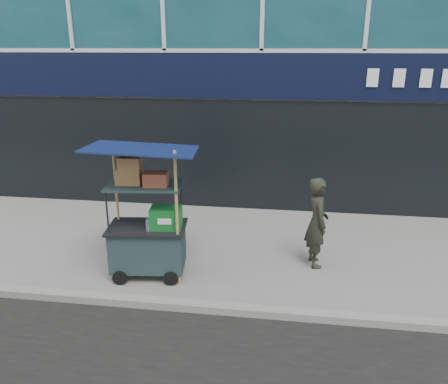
# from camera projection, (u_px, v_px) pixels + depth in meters

# --- Properties ---
(ground) EXTENTS (80.00, 80.00, 0.00)m
(ground) POSITION_uv_depth(u_px,v_px,m) (239.00, 305.00, 6.20)
(ground) COLOR gray
(ground) RESTS_ON ground
(curb) EXTENTS (80.00, 0.18, 0.12)m
(curb) POSITION_uv_depth(u_px,v_px,m) (238.00, 310.00, 6.00)
(curb) COLOR gray
(curb) RESTS_ON ground
(vendor_cart) EXTENTS (1.71, 1.30, 2.16)m
(vendor_cart) POSITION_uv_depth(u_px,v_px,m) (148.00, 231.00, 6.81)
(vendor_cart) COLOR #192B2B
(vendor_cart) RESTS_ON ground
(vendor_man) EXTENTS (0.47, 0.62, 1.52)m
(vendor_man) POSITION_uv_depth(u_px,v_px,m) (317.00, 222.00, 7.13)
(vendor_man) COLOR black
(vendor_man) RESTS_ON ground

